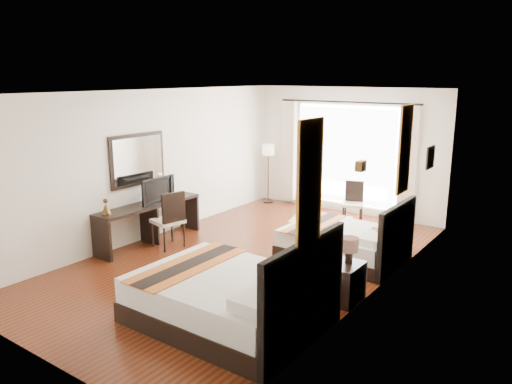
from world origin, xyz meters
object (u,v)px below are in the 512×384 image
Objects in this scene: desk_chair at (169,230)px; side_table at (309,199)px; console_desk at (149,223)px; television at (155,190)px; fruit_bowl at (311,185)px; bed_far at (346,242)px; nightstand at (343,282)px; window_chair at (353,211)px; bed_near at (232,298)px; vase at (336,266)px; table_lamp at (349,247)px; floor_lamp at (268,154)px.

desk_chair is 1.68× the size of side_table.
television reaches higher than console_desk.
console_desk is at bearing -111.81° from fruit_bowl.
bed_far is 8.18× the size of fruit_bowl.
nightstand is 3.80m from window_chair.
bed_near is 19.20× the size of vase.
desk_chair reaches higher than window_chair.
table_lamp is at bearing -53.51° from side_table.
nightstand is 0.69× the size of television.
bed_far is at bearing 22.61° from console_desk.
floor_lamp is (-3.88, 4.08, 0.64)m from vase.
television is 0.81m from desk_chair.
vase is at bearing -56.36° from fruit_bowl.
table_lamp is at bearing 5.38° from window_chair.
vase is at bearing -172.49° from desk_chair.
side_table is (-2.60, 3.85, -0.25)m from vase.
vase is 0.11× the size of desk_chair.
side_table is at bearing 126.49° from table_lamp.
bed_near reaches higher than bed_far.
table_lamp is at bearing 58.67° from bed_near.
window_chair is at bearing 113.85° from table_lamp.
desk_chair reaches higher than nightstand.
bed_near is 5.74× the size of table_lamp.
console_desk is 3.52× the size of side_table.
console_desk is at bearing 175.56° from vase.
vase is 0.05× the size of console_desk.
floor_lamp is 6.05× the size of fruit_bowl.
bed_near is 1.19× the size of bed_far.
vase is at bearing -55.99° from side_table.
window_chair is at bearing 97.24° from bed_near.
bed_near is 1.05× the size of console_desk.
floor_lamp is (-3.95, 3.83, 0.43)m from table_lamp.
floor_lamp reaches higher than table_lamp.
vase is at bearing -104.25° from table_lamp.
table_lamp is 0.18× the size of console_desk.
bed_near is 9.72× the size of fruit_bowl.
bed_far is 0.88× the size of console_desk.
desk_chair is at bearing -84.39° from floor_lamp.
floor_lamp is at bearing 135.85° from table_lamp.
floor_lamp is (-3.91, 3.90, 0.93)m from nightstand.
television is at bearing -159.69° from bed_far.
television reaches higher than bed_far.
window_chair reaches higher than side_table.
side_table is at bearing 68.73° from console_desk.
television is at bearing 151.70° from bed_near.
desk_chair is (0.44, -0.12, -0.67)m from television.
fruit_bowl is (1.40, 3.38, -0.34)m from television.
fruit_bowl is at bearing -10.05° from floor_lamp.
vase is 0.14× the size of window_chair.
fruit_bowl is at bearing -117.40° from window_chair.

